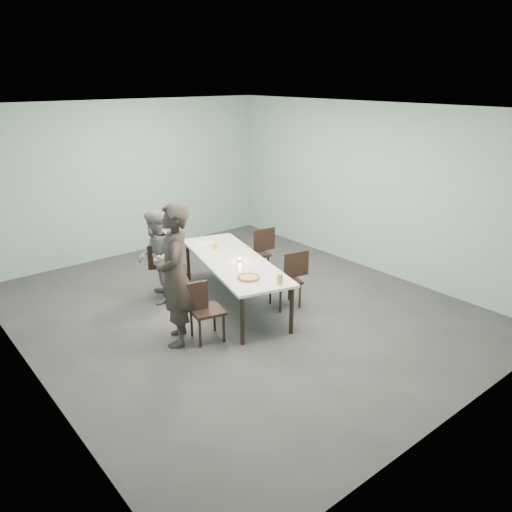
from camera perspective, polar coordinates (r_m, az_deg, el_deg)
ground at (r=7.79m, az=-2.05°, el=-6.07°), size 7.00×7.00×0.00m
room_shell at (r=7.14m, az=-2.25°, el=8.70°), size 6.02×7.02×3.01m
table at (r=7.70m, az=-2.58°, el=-0.79°), size 1.54×2.74×0.75m
chair_near_left at (r=6.74m, az=-6.29°, el=-5.80°), size 0.65×0.50×0.87m
chair_far_left at (r=8.19m, az=-9.97°, el=-1.21°), size 0.65×0.57×0.87m
chair_near_right at (r=7.73m, az=3.89°, el=-2.24°), size 0.65×0.51×0.87m
chair_far_right at (r=8.86m, az=0.35°, el=0.75°), size 0.64×0.48×0.87m
diner_near at (r=6.58m, az=-9.23°, el=-2.20°), size 0.76×0.84×1.93m
diner_far at (r=7.95m, az=-11.34°, el=-0.07°), size 0.83×0.90×1.49m
pizza at (r=6.94m, az=-0.83°, el=-2.49°), size 0.34×0.34×0.04m
side_plate at (r=7.35m, az=-0.29°, el=-1.28°), size 0.18×0.18×0.01m
beer_glass at (r=6.74m, az=2.75°, el=-2.70°), size 0.08×0.08×0.15m
water_tumbler at (r=6.85m, az=2.61°, el=-2.57°), size 0.08×0.08×0.09m
tealight at (r=7.59m, az=-1.88°, el=-0.46°), size 0.06×0.06×0.05m
amber_tumbler at (r=8.15m, az=-4.66°, el=1.09°), size 0.07×0.07×0.08m
menu at (r=8.45m, az=-5.90°, el=1.47°), size 0.35×0.29×0.01m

